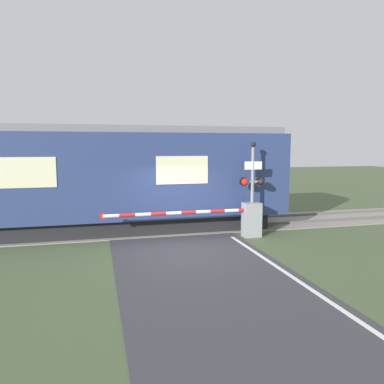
{
  "coord_description": "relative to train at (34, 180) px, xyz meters",
  "views": [
    {
      "loc": [
        -2.52,
        -10.82,
        3.11
      ],
      "look_at": [
        0.65,
        1.56,
        1.55
      ],
      "focal_mm": 35.0,
      "sensor_mm": 36.0,
      "label": 1
    }
  ],
  "objects": [
    {
      "name": "signal_post",
      "position": [
        7.32,
        -2.12,
        -0.09
      ],
      "size": [
        0.9,
        0.26,
        3.27
      ],
      "color": "gray",
      "rests_on": "ground_plane"
    },
    {
      "name": "crossing_barrier",
      "position": [
        6.86,
        -2.21,
        -1.3
      ],
      "size": [
        5.39,
        0.44,
        1.19
      ],
      "color": "gray",
      "rests_on": "ground_plane"
    },
    {
      "name": "train",
      "position": [
        0.0,
        0.0,
        0.0
      ],
      "size": [
        18.05,
        3.19,
        3.81
      ],
      "color": "black",
      "rests_on": "ground_plane"
    },
    {
      "name": "track_bed",
      "position": [
        4.64,
        0.0,
        -1.93
      ],
      "size": [
        36.0,
        3.2,
        0.13
      ],
      "color": "gray",
      "rests_on": "ground_plane"
    },
    {
      "name": "ground_plane",
      "position": [
        4.64,
        -3.17,
        -1.95
      ],
      "size": [
        80.0,
        80.0,
        0.0
      ],
      "primitive_type": "plane",
      "color": "#475638"
    }
  ]
}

